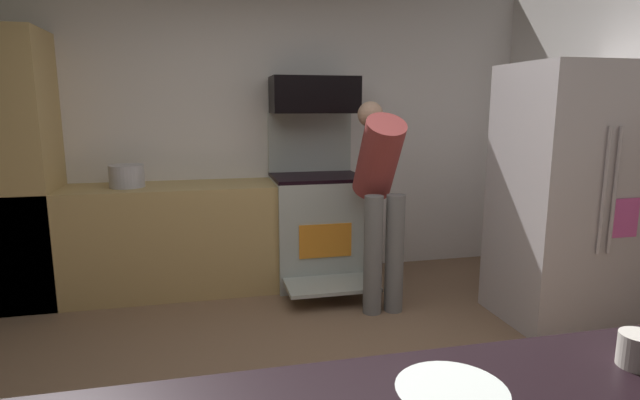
{
  "coord_description": "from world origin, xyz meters",
  "views": [
    {
      "loc": [
        -0.48,
        -2.25,
        1.54
      ],
      "look_at": [
        0.11,
        0.3,
        1.05
      ],
      "focal_mm": 28.25,
      "sensor_mm": 36.0,
      "label": 1
    }
  ],
  "objects_px": {
    "refrigerator": "(567,196)",
    "stock_pot": "(127,176)",
    "oven_range": "(317,225)",
    "person_cook": "(380,189)",
    "microwave": "(314,95)",
    "mug_coffee": "(638,350)"
  },
  "relations": [
    {
      "from": "microwave",
      "to": "person_cook",
      "type": "xyz_separation_m",
      "value": [
        0.33,
        -0.78,
        -0.7
      ]
    },
    {
      "from": "oven_range",
      "to": "microwave",
      "type": "height_order",
      "value": "microwave"
    },
    {
      "from": "stock_pot",
      "to": "person_cook",
      "type": "bearing_deg",
      "value": -20.32
    },
    {
      "from": "mug_coffee",
      "to": "microwave",
      "type": "bearing_deg",
      "value": 91.53
    },
    {
      "from": "person_cook",
      "to": "stock_pot",
      "type": "xyz_separation_m",
      "value": [
        -1.89,
        0.7,
        0.06
      ]
    },
    {
      "from": "microwave",
      "to": "refrigerator",
      "type": "bearing_deg",
      "value": -39.26
    },
    {
      "from": "refrigerator",
      "to": "stock_pot",
      "type": "relative_size",
      "value": 6.7
    },
    {
      "from": "microwave",
      "to": "person_cook",
      "type": "bearing_deg",
      "value": -66.83
    },
    {
      "from": "stock_pot",
      "to": "microwave",
      "type": "bearing_deg",
      "value": 2.95
    },
    {
      "from": "oven_range",
      "to": "stock_pot",
      "type": "relative_size",
      "value": 5.43
    },
    {
      "from": "stock_pot",
      "to": "mug_coffee",
      "type": "bearing_deg",
      "value": -63.39
    },
    {
      "from": "microwave",
      "to": "person_cook",
      "type": "distance_m",
      "value": 1.1
    },
    {
      "from": "microwave",
      "to": "refrigerator",
      "type": "xyz_separation_m",
      "value": [
        1.56,
        -1.28,
        -0.72
      ]
    },
    {
      "from": "oven_range",
      "to": "refrigerator",
      "type": "xyz_separation_m",
      "value": [
        1.56,
        -1.18,
        0.41
      ]
    },
    {
      "from": "microwave",
      "to": "stock_pot",
      "type": "bearing_deg",
      "value": -177.05
    },
    {
      "from": "oven_range",
      "to": "person_cook",
      "type": "relative_size",
      "value": 0.94
    },
    {
      "from": "person_cook",
      "to": "stock_pot",
      "type": "bearing_deg",
      "value": 159.68
    },
    {
      "from": "microwave",
      "to": "stock_pot",
      "type": "relative_size",
      "value": 2.72
    },
    {
      "from": "microwave",
      "to": "mug_coffee",
      "type": "distance_m",
      "value": 3.43
    },
    {
      "from": "mug_coffee",
      "to": "refrigerator",
      "type": "bearing_deg",
      "value": 54.75
    },
    {
      "from": "oven_range",
      "to": "person_cook",
      "type": "bearing_deg",
      "value": -63.97
    },
    {
      "from": "person_cook",
      "to": "microwave",
      "type": "bearing_deg",
      "value": 113.17
    }
  ]
}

